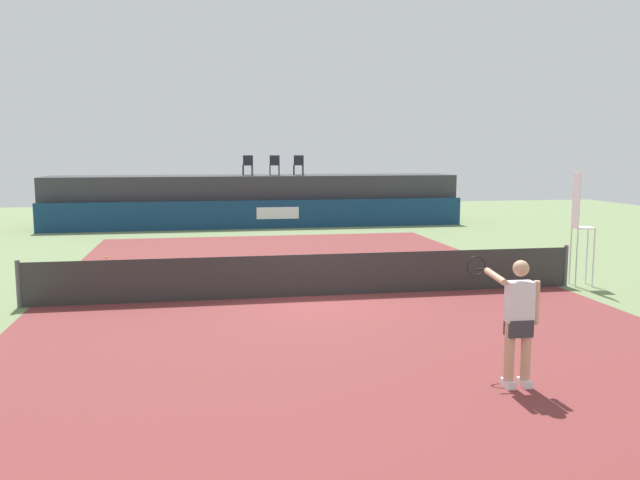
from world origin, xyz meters
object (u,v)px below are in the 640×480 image
(spectator_chair_far_left, at_px, (248,164))
(tennis_ball, at_px, (106,257))
(spectator_chair_center, at_px, (298,164))
(net_post_far, at_px, (566,266))
(umpire_chair, at_px, (579,221))
(spectator_chair_left, at_px, (275,164))
(tennis_player, at_px, (518,318))
(net_post_near, at_px, (18,284))

(spectator_chair_far_left, bearing_deg, tennis_ball, -119.69)
(spectator_chair_far_left, height_order, tennis_ball, spectator_chair_far_left)
(spectator_chair_center, bearing_deg, net_post_far, -74.21)
(tennis_ball, bearing_deg, umpire_chair, -28.30)
(spectator_chair_left, bearing_deg, spectator_chair_center, -0.60)
(umpire_chair, height_order, net_post_far, umpire_chair)
(spectator_chair_far_left, relative_size, net_post_far, 0.89)
(tennis_player, bearing_deg, net_post_far, 54.48)
(umpire_chair, distance_m, tennis_player, 7.82)
(spectator_chair_left, xyz_separation_m, spectator_chair_center, (1.08, -0.01, 0.00))
(umpire_chair, relative_size, tennis_player, 1.56)
(spectator_chair_far_left, relative_size, spectator_chair_left, 1.00)
(net_post_far, height_order, tennis_ball, net_post_far)
(net_post_near, xyz_separation_m, net_post_far, (12.40, 0.00, 0.00))
(spectator_chair_left, bearing_deg, net_post_near, -115.14)
(tennis_player, relative_size, tennis_ball, 26.03)
(umpire_chair, xyz_separation_m, tennis_player, (-4.73, -6.21, -0.63))
(spectator_chair_left, distance_m, spectator_chair_center, 1.08)
(umpire_chair, xyz_separation_m, net_post_far, (-0.31, -0.02, -1.09))
(spectator_chair_far_left, distance_m, net_post_near, 16.39)
(spectator_chair_left, bearing_deg, net_post_far, -70.49)
(net_post_far, height_order, tennis_player, tennis_player)
(net_post_near, bearing_deg, tennis_player, -37.76)
(spectator_chair_left, distance_m, net_post_far, 16.12)
(spectator_chair_center, distance_m, net_post_far, 15.79)
(spectator_chair_far_left, xyz_separation_m, spectator_chair_center, (2.26, -0.09, 0.00))
(spectator_chair_center, distance_m, tennis_player, 21.30)
(spectator_chair_far_left, distance_m, spectator_chair_center, 2.26)
(tennis_player, height_order, tennis_ball, tennis_player)
(net_post_near, bearing_deg, tennis_ball, 82.06)
(spectator_chair_left, height_order, net_post_near, spectator_chair_left)
(spectator_chair_center, bearing_deg, umpire_chair, -73.10)
(spectator_chair_left, relative_size, tennis_ball, 13.06)
(umpire_chair, bearing_deg, net_post_near, -179.91)
(umpire_chair, distance_m, tennis_ball, 13.51)
(net_post_far, bearing_deg, tennis_ball, 150.98)
(spectator_chair_far_left, xyz_separation_m, spectator_chair_left, (1.18, -0.08, 0.00))
(net_post_far, bearing_deg, umpire_chair, 3.75)
(spectator_chair_far_left, bearing_deg, net_post_near, -111.23)
(spectator_chair_far_left, xyz_separation_m, net_post_near, (-5.88, -15.14, -2.19))
(spectator_chair_far_left, bearing_deg, umpire_chair, -65.69)
(spectator_chair_far_left, xyz_separation_m, tennis_player, (2.10, -21.32, -1.73))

